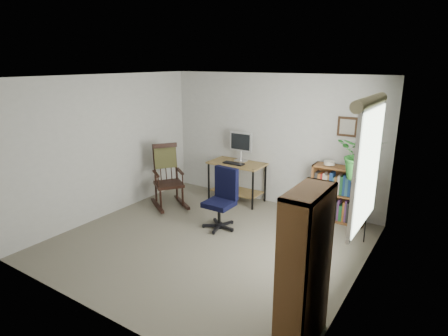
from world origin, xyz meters
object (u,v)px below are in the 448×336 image
Objects in this scene: office_chair at (219,199)px; low_bookshelf at (339,194)px; rocking_chair at (168,176)px; tall_bookshelf at (304,270)px; desk at (237,182)px.

office_chair is 2.01m from low_bookshelf.
rocking_chair reaches higher than low_bookshelf.
rocking_chair is 3.91m from tall_bookshelf.
low_bookshelf is 0.61× the size of tall_bookshelf.
rocking_chair is 1.25× the size of low_bookshelf.
rocking_chair reaches higher than office_chair.
tall_bookshelf is at bearing -49.56° from desk.
office_chair is 0.85× the size of rocking_chair.
office_chair reaches higher than desk.
rocking_chair is 0.76× the size of tall_bookshelf.
rocking_chair is 3.00m from low_bookshelf.
rocking_chair is (-0.90, -0.93, 0.21)m from desk.
desk is 1.06× the size of office_chair.
desk is 1.30m from office_chair.
low_bookshelf reaches higher than desk.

